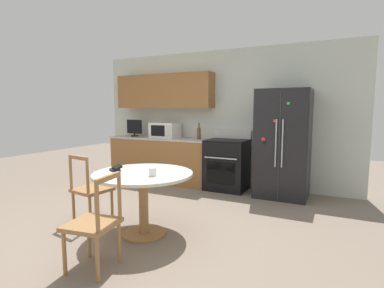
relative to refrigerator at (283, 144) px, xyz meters
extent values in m
plane|color=gray|center=(-1.30, -2.23, -0.90)|extent=(14.00, 14.00, 0.00)
cube|color=silver|center=(-1.30, 0.42, 0.40)|extent=(5.20, 0.10, 2.60)
cube|color=#936033|center=(-2.44, 0.20, 0.94)|extent=(2.12, 0.34, 0.68)
cube|color=#936033|center=(-2.44, 0.06, -0.47)|extent=(2.12, 0.62, 0.86)
cube|color=#B7B2A8|center=(-2.44, 0.06, -0.02)|extent=(2.15, 0.64, 0.03)
cube|color=black|center=(0.00, 0.00, 0.00)|extent=(0.85, 0.70, 1.80)
cube|color=#333333|center=(0.00, -0.35, 0.00)|extent=(0.01, 0.01, 1.73)
cylinder|color=silver|center=(-0.05, -0.37, 0.04)|extent=(0.02, 0.02, 0.76)
cylinder|color=silver|center=(0.05, -0.37, 0.04)|extent=(0.02, 0.02, 0.76)
cube|color=red|center=(-0.25, -0.36, 0.10)|extent=(0.06, 0.01, 0.05)
cube|color=red|center=(-0.08, -0.36, 0.39)|extent=(0.05, 0.02, 0.04)
cube|color=black|center=(-0.24, -0.36, 0.04)|extent=(0.05, 0.02, 0.04)
cube|color=#3FB259|center=(0.12, -0.36, 0.66)|extent=(0.05, 0.02, 0.04)
cube|color=black|center=(-0.99, 0.03, -0.45)|extent=(0.72, 0.64, 0.90)
cube|color=black|center=(-0.99, -0.29, -0.54)|extent=(0.52, 0.01, 0.40)
cylinder|color=silver|center=(-0.99, -0.32, -0.27)|extent=(0.59, 0.02, 0.02)
cube|color=black|center=(-0.99, 0.03, 0.01)|extent=(0.72, 0.64, 0.02)
cube|color=white|center=(-0.99, 0.32, 0.10)|extent=(0.72, 0.06, 0.16)
cube|color=white|center=(-2.34, 0.06, 0.15)|extent=(0.54, 0.39, 0.30)
cube|color=black|center=(-2.39, -0.14, 0.15)|extent=(0.32, 0.01, 0.21)
cube|color=silver|center=(-2.14, -0.14, 0.15)|extent=(0.11, 0.01, 0.22)
cylinder|color=black|center=(-3.08, 0.04, 0.01)|extent=(0.16, 0.16, 0.02)
cylinder|color=black|center=(-3.08, 0.04, 0.04)|extent=(0.03, 0.03, 0.04)
cube|color=black|center=(-3.08, 0.04, 0.21)|extent=(0.35, 0.05, 0.29)
cylinder|color=brown|center=(-1.58, 0.06, 0.11)|extent=(0.07, 0.07, 0.21)
cylinder|color=brown|center=(-1.58, 0.06, 0.26)|extent=(0.03, 0.03, 0.08)
cylinder|color=#262626|center=(-1.58, 0.06, 0.30)|extent=(0.03, 0.03, 0.01)
cylinder|color=beige|center=(-1.19, -2.33, -0.17)|extent=(1.16, 1.16, 0.03)
cylinder|color=#9E7042|center=(-1.19, -2.33, -0.53)|extent=(0.11, 0.11, 0.69)
cylinder|color=#9E7042|center=(-1.19, -2.33, -0.89)|extent=(0.52, 0.52, 0.03)
cube|color=#9E7042|center=(-2.03, -2.28, -0.47)|extent=(0.48, 0.48, 0.04)
cylinder|color=#9E7042|center=(-2.18, -2.08, -0.70)|extent=(0.04, 0.04, 0.41)
cylinder|color=#9E7042|center=(-1.84, -2.13, -0.70)|extent=(0.04, 0.04, 0.41)
cylinder|color=#9E7042|center=(-2.23, -2.42, -0.70)|extent=(0.04, 0.04, 0.41)
cylinder|color=#9E7042|center=(-1.89, -2.47, -0.70)|extent=(0.04, 0.04, 0.41)
cylinder|color=#9E7042|center=(-2.23, -2.44, -0.23)|extent=(0.04, 0.04, 0.45)
cylinder|color=#9E7042|center=(-1.89, -2.49, -0.23)|extent=(0.04, 0.04, 0.45)
cube|color=#9E7042|center=(-2.06, -2.47, -0.02)|extent=(0.35, 0.09, 0.04)
cube|color=#9E7042|center=(-1.16, -3.17, -0.47)|extent=(0.48, 0.48, 0.04)
cylinder|color=#9E7042|center=(-1.31, -3.37, -0.70)|extent=(0.04, 0.04, 0.41)
cylinder|color=#9E7042|center=(-1.36, -3.03, -0.70)|extent=(0.04, 0.04, 0.41)
cylinder|color=#9E7042|center=(-0.96, -3.32, -0.70)|extent=(0.04, 0.04, 0.41)
cylinder|color=#9E7042|center=(-1.01, -2.98, -0.70)|extent=(0.04, 0.04, 0.41)
cylinder|color=#9E7042|center=(-0.95, -3.31, -0.23)|extent=(0.04, 0.04, 0.45)
cylinder|color=#9E7042|center=(-1.00, -2.97, -0.23)|extent=(0.04, 0.04, 0.45)
cube|color=#9E7042|center=(-0.97, -3.14, -0.02)|extent=(0.09, 0.35, 0.04)
cylinder|color=silver|center=(-0.98, -2.43, -0.11)|extent=(0.08, 0.08, 0.09)
cylinder|color=red|center=(-0.98, -2.43, -0.13)|extent=(0.07, 0.07, 0.05)
cube|color=black|center=(-1.54, -2.40, -0.14)|extent=(0.15, 0.14, 0.03)
cube|color=black|center=(-1.53, -2.37, -0.11)|extent=(0.15, 0.15, 0.06)
camera|label=1|loc=(0.83, -5.13, 0.58)|focal=28.00mm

